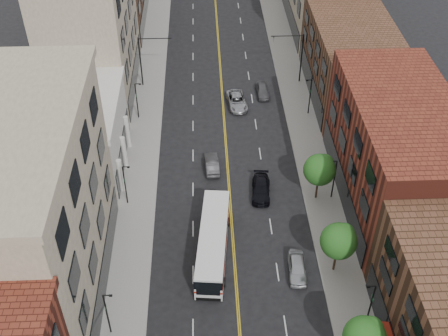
{
  "coord_description": "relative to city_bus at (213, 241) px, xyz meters",
  "views": [
    {
      "loc": [
        -2.52,
        -20.06,
        41.68
      ],
      "look_at": [
        -0.67,
        23.57,
        5.0
      ],
      "focal_mm": 45.0,
      "sensor_mm": 36.0,
      "label": 1
    }
  ],
  "objects": [
    {
      "name": "lamp_l_2",
      "position": [
        -8.93,
        7.41,
        1.22
      ],
      "size": [
        0.81,
        0.55,
        5.05
      ],
      "color": "black",
      "rests_on": "sidewalk_left"
    },
    {
      "name": "bldg_l_white",
      "position": [
        -14.98,
        14.41,
        2.25
      ],
      "size": [
        10.0,
        14.0,
        8.0
      ],
      "primitive_type": "cube",
      "color": "silver",
      "rests_on": "ground"
    },
    {
      "name": "tree_r_3",
      "position": [
        11.41,
        7.48,
        2.38
      ],
      "size": [
        3.4,
        3.4,
        5.59
      ],
      "color": "black",
      "rests_on": "sidewalk_right"
    },
    {
      "name": "sidewalk_left",
      "position": [
        -7.98,
        18.41,
        -1.67
      ],
      "size": [
        4.0,
        110.0,
        0.15
      ],
      "primitive_type": "cube",
      "color": "gray",
      "rests_on": "ground"
    },
    {
      "name": "car_lane_c",
      "position": [
        7.52,
        28.25,
        -1.06
      ],
      "size": [
        1.74,
        4.07,
        1.37
      ],
      "primitive_type": "imported",
      "rotation": [
        0.0,
        0.0,
        0.03
      ],
      "color": "#535258",
      "rests_on": "ground"
    },
    {
      "name": "signal_mast_right",
      "position": [
        12.28,
        31.41,
        2.9
      ],
      "size": [
        4.49,
        0.18,
        7.2
      ],
      "color": "black",
      "rests_on": "sidewalk_right"
    },
    {
      "name": "bldg_l_tanoffice",
      "position": [
        -14.98,
        -3.59,
        7.25
      ],
      "size": [
        10.0,
        22.0,
        18.0
      ],
      "primitive_type": "cube",
      "color": "gray",
      "rests_on": "ground"
    },
    {
      "name": "lamp_r_3",
      "position": [
        12.97,
        23.41,
        1.22
      ],
      "size": [
        0.81,
        0.55,
        5.05
      ],
      "color": "black",
      "rests_on": "sidewalk_right"
    },
    {
      "name": "car_parked_far",
      "position": [
        7.82,
        -2.75,
        -1.02
      ],
      "size": [
        1.98,
        4.36,
        1.45
      ],
      "primitive_type": "imported",
      "rotation": [
        0.0,
        0.0,
        -0.06
      ],
      "color": "#B1B4B9",
      "rests_on": "ground"
    },
    {
      "name": "lamp_l_3",
      "position": [
        -8.93,
        23.41,
        1.22
      ],
      "size": [
        0.81,
        0.55,
        5.05
      ],
      "color": "black",
      "rests_on": "sidewalk_left"
    },
    {
      "name": "lamp_l_1",
      "position": [
        -8.93,
        -8.59,
        1.22
      ],
      "size": [
        0.81,
        0.55,
        5.05
      ],
      "color": "black",
      "rests_on": "sidewalk_left"
    },
    {
      "name": "lamp_r_2",
      "position": [
        12.97,
        7.41,
        1.22
      ],
      "size": [
        0.81,
        0.55,
        5.05
      ],
      "color": "black",
      "rests_on": "sidewalk_right"
    },
    {
      "name": "car_lane_a",
      "position": [
        5.43,
        8.39,
        -1.05
      ],
      "size": [
        2.4,
        4.99,
        1.4
      ],
      "primitive_type": "imported",
      "rotation": [
        0.0,
        0.0,
        -0.09
      ],
      "color": "black",
      "rests_on": "ground"
    },
    {
      "name": "lamp_r_1",
      "position": [
        12.97,
        -8.59,
        1.22
      ],
      "size": [
        0.81,
        0.55,
        5.05
      ],
      "color": "black",
      "rests_on": "sidewalk_right"
    },
    {
      "name": "tree_r_1",
      "position": [
        11.41,
        -12.52,
        2.38
      ],
      "size": [
        3.4,
        3.4,
        5.59
      ],
      "color": "black",
      "rests_on": "sidewalk_right"
    },
    {
      "name": "tree_r_2",
      "position": [
        11.41,
        -2.52,
        2.38
      ],
      "size": [
        3.4,
        3.4,
        5.59
      ],
      "color": "black",
      "rests_on": "sidewalk_right"
    },
    {
      "name": "signal_mast_left",
      "position": [
        -8.25,
        31.41,
        2.9
      ],
      "size": [
        4.49,
        0.18,
        7.2
      ],
      "color": "black",
      "rests_on": "sidewalk_left"
    },
    {
      "name": "bldg_r_far_a",
      "position": [
        19.02,
        28.41,
        3.25
      ],
      "size": [
        10.0,
        20.0,
        10.0
      ],
      "primitive_type": "cube",
      "color": "brown",
      "rests_on": "ground"
    },
    {
      "name": "bldg_l_far_a",
      "position": [
        -14.98,
        31.41,
        7.25
      ],
      "size": [
        10.0,
        20.0,
        18.0
      ],
      "primitive_type": "cube",
      "color": "gray",
      "rests_on": "ground"
    },
    {
      "name": "car_lane_behind",
      "position": [
        0.22,
        12.88,
        -1.05
      ],
      "size": [
        1.69,
        4.3,
        1.39
      ],
      "primitive_type": "imported",
      "rotation": [
        0.0,
        0.0,
        3.19
      ],
      "color": "#424246",
      "rests_on": "ground"
    },
    {
      "name": "car_lane_b",
      "position": [
        3.84,
        25.83,
        -1.02
      ],
      "size": [
        2.97,
        5.45,
        1.45
      ],
      "primitive_type": "imported",
      "rotation": [
        0.0,
        0.0,
        0.11
      ],
      "color": "#A1A3A9",
      "rests_on": "ground"
    },
    {
      "name": "bldg_r_mid",
      "position": [
        19.02,
        7.41,
        4.25
      ],
      "size": [
        10.0,
        22.0,
        12.0
      ],
      "primitive_type": "cube",
      "color": "maroon",
      "rests_on": "ground"
    },
    {
      "name": "sidewalk_right",
      "position": [
        12.02,
        18.41,
        -1.67
      ],
      "size": [
        4.0,
        110.0,
        0.15
      ],
      "primitive_type": "cube",
      "color": "gray",
      "rests_on": "ground"
    },
    {
      "name": "city_bus",
      "position": [
        0.0,
        0.0,
        0.0
      ],
      "size": [
        3.73,
        11.88,
        3.0
      ],
      "rotation": [
        0.0,
        0.0,
        -0.1
      ],
      "color": "white",
      "rests_on": "ground"
    }
  ]
}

